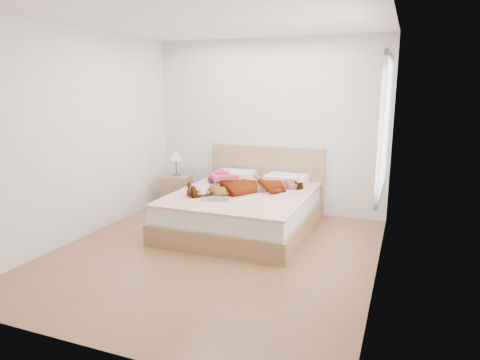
{
  "coord_description": "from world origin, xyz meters",
  "views": [
    {
      "loc": [
        2.0,
        -4.23,
        1.89
      ],
      "look_at": [
        0.0,
        0.85,
        0.7
      ],
      "focal_mm": 32.0,
      "sensor_mm": 36.0,
      "label": 1
    }
  ],
  "objects_px": {
    "woman": "(249,183)",
    "bed": "(245,208)",
    "towel": "(224,177)",
    "coffee_mug": "(203,193)",
    "phone": "(226,171)",
    "plush_toy": "(192,191)",
    "nightstand": "(177,189)",
    "magazine": "(215,199)"
  },
  "relations": [
    {
      "from": "coffee_mug",
      "to": "woman",
      "type": "bearing_deg",
      "value": 46.18
    },
    {
      "from": "bed",
      "to": "nightstand",
      "type": "relative_size",
      "value": 2.24
    },
    {
      "from": "woman",
      "to": "plush_toy",
      "type": "xyz_separation_m",
      "value": [
        -0.59,
        -0.5,
        -0.05
      ]
    },
    {
      "from": "bed",
      "to": "coffee_mug",
      "type": "height_order",
      "value": "bed"
    },
    {
      "from": "phone",
      "to": "coffee_mug",
      "type": "height_order",
      "value": "phone"
    },
    {
      "from": "woman",
      "to": "plush_toy",
      "type": "relative_size",
      "value": 6.9
    },
    {
      "from": "woman",
      "to": "bed",
      "type": "bearing_deg",
      "value": -131.53
    },
    {
      "from": "bed",
      "to": "woman",
      "type": "bearing_deg",
      "value": -3.58
    },
    {
      "from": "phone",
      "to": "bed",
      "type": "height_order",
      "value": "bed"
    },
    {
      "from": "nightstand",
      "to": "plush_toy",
      "type": "bearing_deg",
      "value": -51.08
    },
    {
      "from": "phone",
      "to": "coffee_mug",
      "type": "xyz_separation_m",
      "value": [
        0.05,
        -0.87,
        -0.12
      ]
    },
    {
      "from": "bed",
      "to": "coffee_mug",
      "type": "xyz_separation_m",
      "value": [
        -0.4,
        -0.48,
        0.29
      ]
    },
    {
      "from": "coffee_mug",
      "to": "plush_toy",
      "type": "bearing_deg",
      "value": -169.58
    },
    {
      "from": "woman",
      "to": "coffee_mug",
      "type": "bearing_deg",
      "value": -81.78
    },
    {
      "from": "phone",
      "to": "plush_toy",
      "type": "bearing_deg",
      "value": -133.91
    },
    {
      "from": "towel",
      "to": "nightstand",
      "type": "height_order",
      "value": "nightstand"
    },
    {
      "from": "woman",
      "to": "plush_toy",
      "type": "bearing_deg",
      "value": -87.88
    },
    {
      "from": "phone",
      "to": "nightstand",
      "type": "height_order",
      "value": "nightstand"
    },
    {
      "from": "coffee_mug",
      "to": "bed",
      "type": "bearing_deg",
      "value": 50.11
    },
    {
      "from": "woman",
      "to": "magazine",
      "type": "distance_m",
      "value": 0.62
    },
    {
      "from": "bed",
      "to": "towel",
      "type": "bearing_deg",
      "value": 140.91
    },
    {
      "from": "towel",
      "to": "coffee_mug",
      "type": "relative_size",
      "value": 3.51
    },
    {
      "from": "coffee_mug",
      "to": "phone",
      "type": "bearing_deg",
      "value": 92.95
    },
    {
      "from": "magazine",
      "to": "plush_toy",
      "type": "relative_size",
      "value": 1.82
    },
    {
      "from": "plush_toy",
      "to": "bed",
      "type": "bearing_deg",
      "value": 43.08
    },
    {
      "from": "magazine",
      "to": "plush_toy",
      "type": "bearing_deg",
      "value": 170.36
    },
    {
      "from": "phone",
      "to": "nightstand",
      "type": "bearing_deg",
      "value": 135.79
    },
    {
      "from": "bed",
      "to": "phone",
      "type": "bearing_deg",
      "value": 138.25
    },
    {
      "from": "plush_toy",
      "to": "nightstand",
      "type": "bearing_deg",
      "value": 128.92
    },
    {
      "from": "woman",
      "to": "coffee_mug",
      "type": "height_order",
      "value": "woman"
    },
    {
      "from": "coffee_mug",
      "to": "magazine",
      "type": "bearing_deg",
      "value": -22.05
    },
    {
      "from": "woman",
      "to": "bed",
      "type": "xyz_separation_m",
      "value": [
        -0.06,
        0.0,
        -0.35
      ]
    },
    {
      "from": "phone",
      "to": "towel",
      "type": "bearing_deg",
      "value": 139.47
    },
    {
      "from": "plush_toy",
      "to": "coffee_mug",
      "type": "bearing_deg",
      "value": 10.42
    },
    {
      "from": "woman",
      "to": "plush_toy",
      "type": "distance_m",
      "value": 0.78
    },
    {
      "from": "towel",
      "to": "coffee_mug",
      "type": "xyz_separation_m",
      "value": [
        0.09,
        -0.88,
        -0.03
      ]
    },
    {
      "from": "phone",
      "to": "coffee_mug",
      "type": "relative_size",
      "value": 0.67
    },
    {
      "from": "towel",
      "to": "nightstand",
      "type": "distance_m",
      "value": 0.9
    },
    {
      "from": "plush_toy",
      "to": "nightstand",
      "type": "height_order",
      "value": "nightstand"
    },
    {
      "from": "bed",
      "to": "coffee_mug",
      "type": "distance_m",
      "value": 0.69
    },
    {
      "from": "bed",
      "to": "plush_toy",
      "type": "bearing_deg",
      "value": -136.92
    },
    {
      "from": "bed",
      "to": "towel",
      "type": "xyz_separation_m",
      "value": [
        -0.49,
        0.4,
        0.31
      ]
    }
  ]
}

